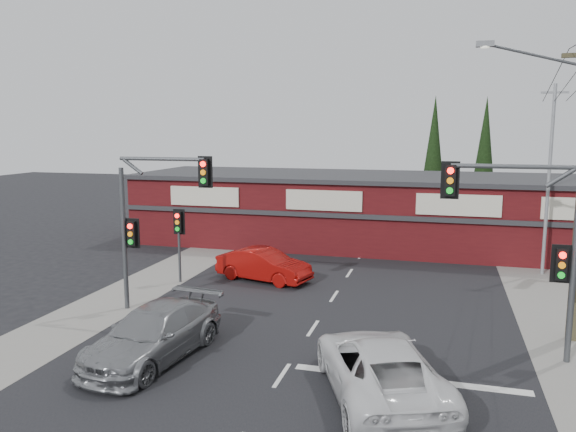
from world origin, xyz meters
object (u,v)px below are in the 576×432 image
(silver_suv, at_px, (154,334))
(shop_building, at_px, (353,209))
(red_sedan, at_px, (264,265))
(white_suv, at_px, (380,367))

(silver_suv, xyz_separation_m, shop_building, (3.10, 19.05, 1.34))
(silver_suv, distance_m, red_sedan, 9.41)
(white_suv, xyz_separation_m, shop_building, (-3.79, 19.67, 1.34))
(white_suv, bearing_deg, silver_suv, -26.48)
(silver_suv, relative_size, red_sedan, 1.22)
(red_sedan, height_order, shop_building, shop_building)
(red_sedan, xyz_separation_m, shop_building, (2.62, 9.65, 1.40))
(white_suv, distance_m, silver_suv, 6.92)
(silver_suv, bearing_deg, shop_building, 88.10)
(white_suv, height_order, shop_building, shop_building)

